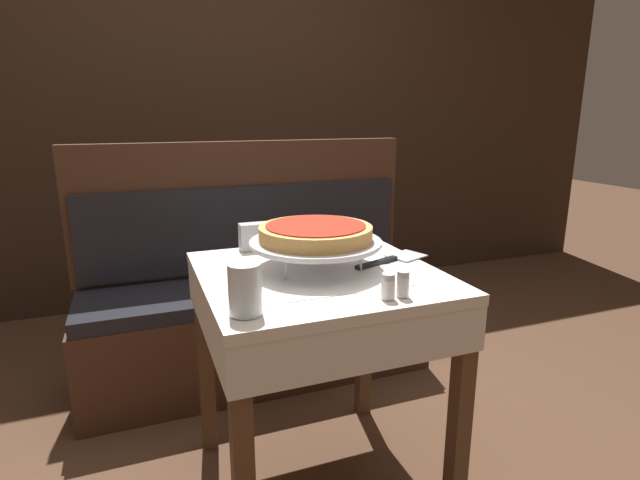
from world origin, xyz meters
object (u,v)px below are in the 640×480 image
(salt_shaker, at_px, (388,286))
(pepper_shaker, at_px, (403,284))
(booth_bench, at_px, (257,308))
(pizza_pan_stand, at_px, (316,243))
(water_glass_near, at_px, (245,289))
(napkin_holder, at_px, (254,236))
(condiment_caddy, at_px, (249,185))
(dining_table_rear, at_px, (266,215))
(deep_dish_pizza, at_px, (316,232))
(pizza_server, at_px, (392,259))
(dining_table_front, at_px, (318,304))

(salt_shaker, bearing_deg, pepper_shaker, 0.00)
(booth_bench, bearing_deg, pizza_pan_stand, -89.21)
(booth_bench, height_order, water_glass_near, booth_bench)
(napkin_holder, height_order, condiment_caddy, condiment_caddy)
(dining_table_rear, bearing_deg, water_glass_near, -106.20)
(dining_table_rear, bearing_deg, salt_shaker, -94.29)
(deep_dish_pizza, xyz_separation_m, water_glass_near, (-0.27, -0.27, -0.05))
(pizza_pan_stand, xyz_separation_m, salt_shaker, (0.08, -0.30, -0.04))
(pizza_pan_stand, bearing_deg, pizza_server, -2.14)
(pizza_pan_stand, bearing_deg, deep_dish_pizza, 180.00)
(deep_dish_pizza, height_order, pepper_shaker, deep_dish_pizza)
(deep_dish_pizza, distance_m, napkin_holder, 0.31)
(booth_bench, height_order, pizza_pan_stand, booth_bench)
(dining_table_rear, distance_m, pizza_server, 1.40)
(dining_table_front, bearing_deg, deep_dish_pizza, 84.04)
(salt_shaker, xyz_separation_m, condiment_caddy, (0.05, 1.76, 0.02))
(water_glass_near, bearing_deg, booth_bench, 75.43)
(booth_bench, height_order, pizza_server, booth_bench)
(water_glass_near, distance_m, condiment_caddy, 1.78)
(pizza_pan_stand, height_order, deep_dish_pizza, deep_dish_pizza)
(pizza_pan_stand, relative_size, salt_shaker, 6.01)
(napkin_holder, bearing_deg, pizza_server, -37.30)
(condiment_caddy, bearing_deg, pizza_pan_stand, -95.08)
(dining_table_front, bearing_deg, pizza_server, 3.00)
(napkin_holder, bearing_deg, salt_shaker, -70.60)
(deep_dish_pizza, bearing_deg, dining_table_front, -95.96)
(water_glass_near, bearing_deg, dining_table_front, 41.95)
(dining_table_rear, bearing_deg, pepper_shaker, -92.86)
(pizza_server, bearing_deg, booth_bench, 108.98)
(pizza_pan_stand, bearing_deg, salt_shaker, -75.10)
(deep_dish_pizza, relative_size, condiment_caddy, 2.05)
(pizza_server, xyz_separation_m, pepper_shaker, (-0.13, -0.29, 0.03))
(deep_dish_pizza, relative_size, napkin_holder, 3.35)
(booth_bench, xyz_separation_m, deep_dish_pizza, (0.01, -0.75, 0.52))
(dining_table_front, height_order, pizza_server, pizza_server)
(pizza_server, xyz_separation_m, condiment_caddy, (-0.12, 1.47, 0.04))
(deep_dish_pizza, bearing_deg, pizza_pan_stand, 0.00)
(dining_table_front, bearing_deg, booth_bench, 90.59)
(dining_table_rear, relative_size, booth_bench, 0.48)
(dining_table_front, relative_size, booth_bench, 0.48)
(pizza_server, relative_size, salt_shaker, 4.31)
(dining_table_rear, distance_m, booth_bench, 0.74)
(dining_table_front, distance_m, pepper_shaker, 0.33)
(pizza_server, relative_size, napkin_holder, 2.81)
(pizza_server, relative_size, water_glass_near, 2.32)
(condiment_caddy, bearing_deg, booth_bench, -101.13)
(pizza_server, bearing_deg, dining_table_front, -177.00)
(salt_shaker, bearing_deg, pizza_server, 59.47)
(pepper_shaker, relative_size, napkin_holder, 0.67)
(dining_table_front, relative_size, condiment_caddy, 4.48)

